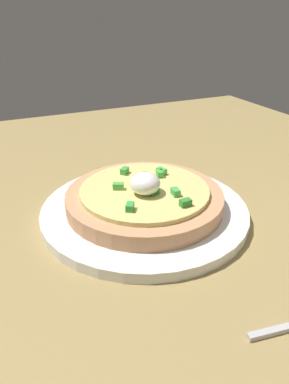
# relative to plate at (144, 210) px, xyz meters

# --- Properties ---
(dining_table) EXTENTS (1.16, 0.86, 0.02)m
(dining_table) POSITION_rel_plate_xyz_m (0.06, 0.09, -0.02)
(dining_table) COLOR #99804C
(dining_table) RESTS_ON ground
(plate) EXTENTS (0.26, 0.26, 0.01)m
(plate) POSITION_rel_plate_xyz_m (0.00, 0.00, 0.00)
(plate) COLOR white
(plate) RESTS_ON dining_table
(pizza) EXTENTS (0.20, 0.20, 0.05)m
(pizza) POSITION_rel_plate_xyz_m (0.00, -0.00, 0.02)
(pizza) COLOR tan
(pizza) RESTS_ON plate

